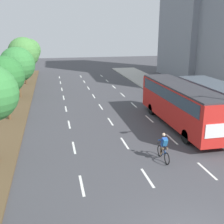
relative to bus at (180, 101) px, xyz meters
name	(u,v)px	position (x,y,z in m)	size (l,w,h in m)	color
median_strip	(16,109)	(-13.55, 7.71, -2.01)	(2.60, 52.00, 0.12)	brown
sidewalk_right	(182,100)	(4.00, 7.71, -1.99)	(4.50, 52.00, 0.15)	#ADAAA3
lane_divider_left	(67,116)	(-8.75, 4.57, -2.06)	(0.14, 44.71, 0.01)	white
lane_divider_center	(105,114)	(-5.25, 4.57, -2.06)	(0.14, 44.71, 0.01)	white
lane_divider_right	(141,111)	(-1.75, 4.57, -2.06)	(0.14, 44.71, 0.01)	white
bus	(180,101)	(0.00, 0.00, 0.00)	(2.54, 11.29, 3.37)	red
cyclist	(164,148)	(-3.64, -5.53, -1.28)	(0.46, 1.82, 1.71)	black
median_tree_third	(5,76)	(-13.70, 4.43, 1.82)	(3.24, 3.24, 5.41)	brown
median_tree_fourth	(17,65)	(-13.58, 12.58, 1.74)	(3.87, 3.87, 5.63)	brown
median_tree_fifth	(24,53)	(-13.54, 20.74, 2.35)	(4.23, 4.23, 6.42)	brown
median_tree_farthest	(29,50)	(-13.31, 28.89, 2.15)	(3.66, 3.66, 5.94)	brown
building_mid_right	(203,1)	(13.72, 22.16, 9.64)	(9.50, 12.04, 23.41)	gray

